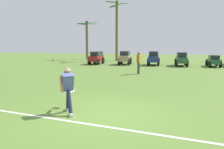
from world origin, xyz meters
TOP-DOWN VIEW (x-y plane):
  - ground_plane at (0.00, 0.00)m, footprint 80.00×80.00m
  - field_line_paint at (0.00, -0.84)m, footprint 21.40×2.98m
  - frisbee_thrower at (-1.10, -0.01)m, footprint 0.60×1.05m
  - frisbee_in_flight at (-1.31, 0.64)m, footprint 0.34×0.34m
  - teammate_near_sideline at (-0.10, 9.37)m, footprint 0.27×0.50m
  - parked_car_slot_a at (-5.46, 16.03)m, footprint 1.16×2.41m
  - parked_car_slot_b at (-2.41, 16.34)m, footprint 1.26×2.39m
  - parked_car_slot_c at (0.54, 16.34)m, footprint 1.18×2.36m
  - parked_car_slot_d at (3.21, 16.18)m, footprint 1.20×2.43m
  - parked_car_slot_e at (6.12, 16.15)m, footprint 1.11×2.21m
  - palm_tree_far_left at (-9.02, 22.70)m, footprint 3.24×3.15m
  - palm_tree_left_of_centre at (-4.52, 21.50)m, footprint 2.95×2.97m

SIDE VIEW (x-z plane):
  - ground_plane at x=0.00m, z-range 0.00..0.00m
  - field_line_paint at x=0.00m, z-range 0.00..0.01m
  - frisbee_in_flight at x=-1.31m, z-range 0.51..0.61m
  - parked_car_slot_e at x=6.12m, z-range 0.01..1.11m
  - parked_car_slot_a at x=-5.46m, z-range 0.05..1.39m
  - parked_car_slot_d at x=3.21m, z-range 0.05..1.39m
  - parked_car_slot_b at x=-2.41m, z-range 0.04..1.44m
  - parked_car_slot_c at x=0.54m, z-range 0.04..1.44m
  - frisbee_thrower at x=-1.10m, z-range 0.09..1.51m
  - teammate_near_sideline at x=-0.10m, z-range 0.16..1.72m
  - palm_tree_far_left at x=-9.02m, z-range 0.53..5.80m
  - palm_tree_left_of_centre at x=-4.52m, z-range 0.53..8.03m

